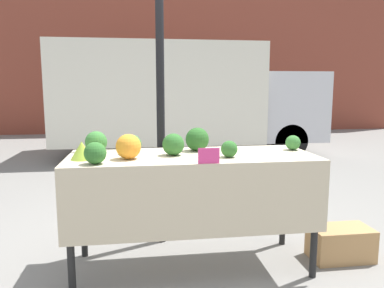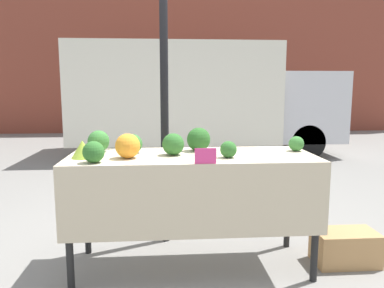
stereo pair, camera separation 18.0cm
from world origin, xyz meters
name	(u,v)px [view 1 (the left image)]	position (x,y,z in m)	size (l,w,h in m)	color
ground_plane	(192,266)	(0.00, 0.00, 0.00)	(40.00, 40.00, 0.00)	gray
building_facade	(150,47)	(0.00, 9.07, 2.58)	(16.00, 0.60, 5.16)	brown
tent_pole	(161,102)	(-0.20, 0.51, 1.24)	(0.07, 0.07, 2.48)	black
parked_truck	(181,96)	(0.49, 5.08, 1.19)	(5.29, 2.19, 2.20)	silver
market_table	(193,173)	(0.00, -0.06, 0.75)	(1.81, 0.71, 0.88)	beige
orange_cauliflower	(128,147)	(-0.46, -0.10, 0.96)	(0.17, 0.17, 0.17)	orange
romanesco_head	(82,150)	(-0.78, -0.08, 0.94)	(0.16, 0.16, 0.13)	#93B238
broccoli_head_0	(229,149)	(0.25, -0.14, 0.93)	(0.12, 0.12, 0.12)	#2D6628
broccoli_head_1	(95,153)	(-0.67, -0.25, 0.95)	(0.14, 0.14, 0.14)	#2D6628
broccoli_head_2	(293,143)	(0.82, 0.09, 0.93)	(0.12, 0.12, 0.12)	#387533
broccoli_head_3	(132,144)	(-0.44, 0.10, 0.95)	(0.14, 0.14, 0.14)	#387533
broccoli_head_4	(96,142)	(-0.71, 0.18, 0.96)	(0.17, 0.17, 0.17)	#387533
broccoli_head_5	(173,144)	(-0.14, -0.01, 0.96)	(0.16, 0.16, 0.16)	#2D6628
broccoli_head_6	(197,139)	(0.06, 0.16, 0.97)	(0.18, 0.18, 0.18)	#285B23
price_sign	(209,156)	(0.06, -0.34, 0.93)	(0.14, 0.01, 0.10)	#E53D84
produce_crate	(340,243)	(1.20, -0.05, 0.13)	(0.48, 0.28, 0.26)	tan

